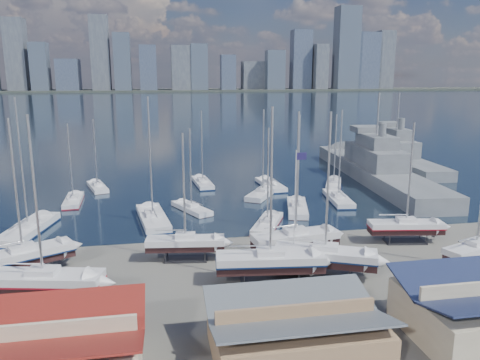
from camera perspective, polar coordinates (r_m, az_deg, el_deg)
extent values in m
plane|color=#605E59|center=(50.45, 1.36, -10.77)|extent=(1400.00, 1400.00, 0.00)
cube|color=#192D3B|center=(356.02, -8.88, 9.24)|extent=(1400.00, 600.00, 0.40)
cube|color=#2D332D|center=(615.69, -9.59, 10.71)|extent=(1400.00, 80.00, 2.20)
cube|color=#595E66|center=(635.51, -25.56, 13.62)|extent=(22.49, 24.47, 83.83)
cube|color=#3D4756|center=(622.01, -23.19, 12.59)|extent=(19.55, 21.83, 55.97)
cube|color=#475166|center=(622.29, -20.17, 11.96)|extent=(26.03, 30.49, 37.14)
cube|color=#595E66|center=(605.97, -16.67, 14.59)|extent=(21.60, 16.58, 87.63)
cube|color=#3D4756|center=(604.98, -14.12, 13.79)|extent=(19.42, 28.42, 67.60)
cube|color=#475166|center=(607.01, -11.13, 13.28)|extent=(20.24, 23.80, 54.09)
cube|color=#595E66|center=(604.75, -7.16, 13.41)|extent=(24.62, 19.72, 54.00)
cube|color=#3D4756|center=(604.67, -5.03, 13.56)|extent=(20.75, 17.93, 55.97)
cube|color=#475166|center=(607.45, -1.48, 12.98)|extent=(18.36, 16.25, 43.03)
cube|color=#595E66|center=(632.54, 1.57, 12.64)|extent=(28.49, 22.03, 35.69)
cube|color=#3D4756|center=(621.05, 4.28, 13.23)|extent=(23.34, 17.87, 49.11)
cube|color=#475166|center=(646.43, 7.44, 14.32)|extent=(25.35, 19.79, 75.95)
cube|color=#595E66|center=(647.50, 9.62, 13.44)|extent=(17.00, 27.45, 57.67)
cube|color=#3D4756|center=(661.68, 12.85, 15.39)|extent=(29.28, 24.05, 106.04)
cube|color=#475166|center=(682.59, 15.01, 13.85)|extent=(30.82, 28.37, 74.41)
cube|color=#595E66|center=(697.35, 17.24, 13.81)|extent=(21.74, 17.03, 77.48)
cube|color=maroon|center=(34.60, -24.35, -16.57)|extent=(14.70, 9.45, 1.41)
cube|color=#8C6B4C|center=(35.95, 6.80, -18.50)|extent=(12.00, 8.00, 3.00)
cube|color=slate|center=(34.95, 6.89, -15.64)|extent=(12.60, 8.40, 1.27)
cube|color=#2D2D33|center=(53.67, -24.74, -10.42)|extent=(5.95, 4.78, 0.16)
cube|color=black|center=(53.13, -24.90, -8.91)|extent=(9.78, 6.78, 0.79)
cube|color=silver|center=(52.86, -24.97, -8.11)|extent=(9.98, 7.14, 0.79)
cube|color=#0D1E44|center=(52.98, -24.94, -8.48)|extent=(10.08, 7.21, 0.16)
cube|color=silver|center=(52.65, -25.04, -7.45)|extent=(2.96, 2.63, 0.50)
cylinder|color=#B2B2B7|center=(50.94, -25.71, -0.65)|extent=(0.22, 0.22, 13.31)
cube|color=#2D2D33|center=(46.88, -22.60, -13.60)|extent=(6.15, 3.77, 0.16)
cube|color=black|center=(46.25, -22.76, -11.88)|extent=(10.70, 4.61, 0.83)
cube|color=silver|center=(45.92, -22.85, -10.93)|extent=(10.79, 5.04, 0.83)
cube|color=maroon|center=(46.07, -22.81, -11.37)|extent=(10.90, 5.09, 0.17)
cube|color=silver|center=(45.67, -22.92, -10.16)|extent=(2.91, 2.26, 0.50)
cylinder|color=#B2B2B7|center=(43.62, -23.68, -1.90)|extent=(0.22, 0.22, 14.06)
cube|color=#2D2D33|center=(53.07, -6.62, -9.54)|extent=(4.96, 2.75, 0.16)
cube|color=black|center=(52.54, -6.66, -8.06)|extent=(8.78, 3.13, 0.69)
cube|color=silver|center=(52.30, -6.68, -7.36)|extent=(8.82, 3.48, 0.69)
cube|color=silver|center=(52.10, -6.70, -6.75)|extent=(2.31, 1.71, 0.50)
cylinder|color=#B2B2B7|center=(50.54, -6.86, -0.80)|extent=(0.22, 0.22, 11.59)
cube|color=#2D2D33|center=(47.65, 3.67, -12.15)|extent=(6.11, 3.31, 0.16)
cube|color=black|center=(47.03, 3.69, -10.44)|extent=(10.85, 3.70, 0.85)
cube|color=silver|center=(46.70, 3.71, -9.48)|extent=(10.90, 4.14, 0.85)
cube|color=#0D1E44|center=(46.85, 3.70, -9.92)|extent=(11.01, 4.18, 0.17)
cube|color=silver|center=(46.45, 3.72, -8.71)|extent=(2.84, 2.07, 0.50)
cylinder|color=#B2B2B7|center=(44.40, 3.85, -0.35)|extent=(0.22, 0.22, 14.35)
cube|color=#2D2D33|center=(54.09, 6.73, -9.11)|extent=(5.81, 3.31, 0.16)
cube|color=black|center=(53.55, 6.77, -7.60)|extent=(10.24, 3.84, 0.80)
cube|color=silver|center=(53.28, 6.80, -6.79)|extent=(10.30, 4.25, 0.80)
cube|color=silver|center=(53.07, 6.81, -6.13)|extent=(2.72, 2.03, 0.50)
cylinder|color=#B2B2B7|center=(51.35, 7.00, 0.76)|extent=(0.22, 0.22, 13.50)
cube|color=#2D2D33|center=(49.72, 10.23, -11.24)|extent=(6.20, 4.68, 0.16)
cube|color=black|center=(49.12, 10.30, -9.61)|extent=(10.35, 6.44, 0.82)
cube|color=silver|center=(48.82, 10.34, -8.72)|extent=(10.53, 6.84, 0.82)
cube|color=#0D1E44|center=(48.96, 10.32, -9.13)|extent=(10.63, 6.90, 0.16)
cube|color=silver|center=(48.59, 10.37, -7.99)|extent=(3.05, 2.62, 0.50)
cylinder|color=#B2B2B7|center=(46.68, 10.69, -0.30)|extent=(0.22, 0.22, 13.84)
cube|color=#2D2D33|center=(61.40, 19.44, -7.08)|extent=(5.20, 2.97, 0.16)
cube|color=black|center=(60.94, 19.54, -5.77)|extent=(9.17, 3.46, 0.72)
cube|color=silver|center=(60.72, 19.59, -5.13)|extent=(9.22, 3.83, 0.72)
cube|color=maroon|center=(60.82, 19.57, -5.43)|extent=(9.31, 3.87, 0.14)
cube|color=silver|center=(60.55, 19.63, -4.58)|extent=(2.44, 1.82, 0.50)
cylinder|color=#B2B2B7|center=(59.17, 20.05, 0.79)|extent=(0.22, 0.22, 12.08)
cube|color=#2D2D33|center=(56.81, 26.64, -9.34)|extent=(5.01, 3.51, 0.16)
cube|color=black|center=(56.31, 26.78, -7.96)|extent=(8.49, 4.65, 0.66)
cube|color=silver|center=(56.10, 26.85, -7.33)|extent=(8.61, 4.98, 0.66)
cube|color=silver|center=(55.92, 26.91, -6.76)|extent=(2.43, 2.01, 0.50)
cube|color=black|center=(67.08, -24.33, -6.21)|extent=(5.43, 12.45, 0.97)
cube|color=silver|center=(66.79, -24.40, -5.42)|extent=(5.93, 12.56, 0.97)
cube|color=#0D1E44|center=(66.92, -24.37, -5.79)|extent=(5.99, 12.68, 0.19)
cube|color=silver|center=(66.58, -24.46, -4.82)|extent=(2.64, 3.40, 0.50)
cylinder|color=#B2B2B7|center=(64.80, -25.09, 1.89)|extent=(0.22, 0.22, 16.35)
cube|color=black|center=(79.81, -19.61, -2.83)|extent=(2.49, 8.94, 0.71)
cube|color=silver|center=(79.63, -19.65, -2.34)|extent=(2.86, 8.96, 0.71)
cube|color=maroon|center=(79.71, -19.63, -2.56)|extent=(2.89, 9.05, 0.14)
cube|color=silver|center=(79.49, -19.68, -1.91)|extent=(1.58, 2.28, 0.50)
cylinder|color=#B2B2B7|center=(78.32, -19.99, 2.15)|extent=(0.22, 0.22, 11.96)
cube|color=black|center=(88.01, -16.96, -1.23)|extent=(4.43, 8.90, 0.69)
cube|color=silver|center=(87.86, -16.98, -0.79)|extent=(4.78, 9.00, 0.69)
cube|color=silver|center=(87.72, -17.01, -0.41)|extent=(2.01, 2.49, 0.50)
cylinder|color=#B2B2B7|center=(86.69, -17.25, 3.20)|extent=(0.22, 0.22, 11.70)
cube|color=black|center=(66.78, -10.54, -5.35)|extent=(4.48, 12.30, 0.96)
cube|color=silver|center=(66.49, -10.58, -4.56)|extent=(4.98, 12.37, 0.96)
cube|color=#0D1E44|center=(66.62, -10.56, -4.92)|extent=(5.03, 12.49, 0.19)
cube|color=silver|center=(66.28, -10.60, -3.95)|extent=(2.41, 3.25, 0.50)
cylinder|color=#B2B2B7|center=(64.51, -10.88, 2.76)|extent=(0.22, 0.22, 16.23)
cube|color=black|center=(71.16, -5.92, -3.98)|extent=(5.55, 8.72, 0.69)
cube|color=silver|center=(70.96, -5.93, -3.44)|extent=(5.88, 8.88, 0.69)
cube|color=silver|center=(70.80, -5.94, -2.98)|extent=(2.24, 2.58, 0.50)
cylinder|color=#B2B2B7|center=(69.51, -6.04, 1.47)|extent=(0.22, 0.22, 11.70)
cube|color=black|center=(87.48, -4.58, -0.82)|extent=(3.08, 9.75, 0.77)
cube|color=silver|center=(87.31, -4.59, -0.33)|extent=(3.49, 9.79, 0.77)
cube|color=#0D1E44|center=(87.39, -4.58, -0.55)|extent=(3.52, 9.89, 0.15)
cube|color=silver|center=(87.17, -4.59, 0.08)|extent=(1.81, 2.53, 0.50)
cylinder|color=#B2B2B7|center=(86.03, -4.67, 4.13)|extent=(0.22, 0.22, 12.96)
cube|color=black|center=(63.74, 3.35, -5.94)|extent=(6.05, 9.34, 0.74)
cube|color=silver|center=(63.51, 3.36, -5.30)|extent=(6.40, 9.51, 0.74)
cube|color=maroon|center=(63.61, 3.36, -5.60)|extent=(6.47, 9.61, 0.15)
cube|color=silver|center=(63.32, 3.37, -4.77)|extent=(2.42, 2.78, 0.50)
cylinder|color=#B2B2B7|center=(61.78, 3.44, 0.58)|extent=(0.22, 0.22, 12.56)
cube|color=black|center=(79.65, 2.79, -2.15)|extent=(7.47, 9.85, 0.81)
cube|color=silver|center=(79.45, 2.80, -1.58)|extent=(7.83, 10.08, 0.81)
cube|color=silver|center=(79.29, 2.80, -1.13)|extent=(2.80, 3.05, 0.50)
cylinder|color=#B2B2B7|center=(77.99, 2.85, 3.58)|extent=(0.22, 0.22, 13.68)
cube|color=black|center=(85.82, 3.75, -1.08)|extent=(3.37, 10.25, 0.81)
cube|color=silver|center=(85.64, 3.76, -0.55)|extent=(3.79, 10.29, 0.81)
cube|color=#0D1E44|center=(85.72, 3.75, -0.79)|extent=(3.83, 10.40, 0.16)
cube|color=silver|center=(85.49, 3.76, -0.13)|extent=(1.93, 2.67, 0.50)
cylinder|color=#B2B2B7|center=(84.29, 3.83, 4.21)|extent=(0.22, 0.22, 13.59)
cube|color=black|center=(71.43, 6.98, -3.98)|extent=(4.86, 10.34, 0.80)
cube|color=silver|center=(71.20, 7.00, -3.36)|extent=(5.27, 10.45, 0.80)
cube|color=silver|center=(71.03, 7.01, -2.85)|extent=(2.27, 2.86, 0.50)
cylinder|color=#B2B2B7|center=(69.58, 7.16, 2.35)|extent=(0.22, 0.22, 13.58)
cube|color=black|center=(77.68, 11.85, -2.80)|extent=(3.68, 10.49, 0.82)
cube|color=silver|center=(77.47, 11.88, -2.21)|extent=(4.11, 10.55, 0.82)
cube|color=#0D1E44|center=(77.57, 11.86, -2.48)|extent=(4.15, 10.65, 0.16)
cube|color=silver|center=(77.31, 11.90, -1.74)|extent=(2.03, 2.76, 0.50)
cylinder|color=#B2B2B7|center=(75.96, 12.13, 3.15)|extent=(0.22, 0.22, 13.87)
cube|color=black|center=(88.18, 11.33, -0.91)|extent=(5.61, 9.30, 0.73)
cube|color=silver|center=(88.02, 11.35, -0.44)|extent=(5.97, 9.45, 0.73)
cube|color=maroon|center=(88.09, 11.34, -0.66)|extent=(6.03, 9.54, 0.15)
cube|color=silver|center=(87.88, 11.36, -0.05)|extent=(2.32, 2.72, 0.50)
cylinder|color=#B2B2B7|center=(86.80, 11.53, 3.78)|extent=(0.22, 0.22, 12.39)
cube|color=slate|center=(96.00, 16.04, 0.40)|extent=(12.21, 51.74, 4.61)
cube|color=slate|center=(95.25, 16.19, 2.82)|extent=(7.95, 18.40, 3.60)
cube|color=slate|center=(94.81, 16.30, 4.61)|extent=(5.71, 10.61, 2.40)
cube|color=slate|center=(99.34, 15.26, 6.00)|extent=(6.13, 5.56, 1.20)
cylinder|color=#B2B2B7|center=(94.27, 16.49, 7.73)|extent=(0.30, 0.30, 8.00)
cube|color=slate|center=(114.03, 18.33, 2.08)|extent=(8.69, 40.58, 3.63)
cube|color=slate|center=(113.46, 18.45, 3.88)|extent=(5.94, 14.37, 3.60)
cube|color=slate|center=(113.08, 18.56, 5.38)|extent=(4.31, 8.26, 2.40)
cube|color=slate|center=(116.52, 17.77, 6.47)|extent=(4.73, 4.28, 1.20)
cylinder|color=#B2B2B7|center=(112.60, 18.74, 8.00)|extent=(0.30, 0.30, 8.00)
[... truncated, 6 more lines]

